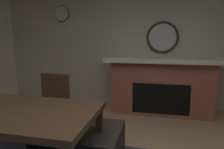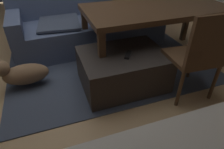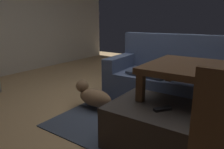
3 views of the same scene
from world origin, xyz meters
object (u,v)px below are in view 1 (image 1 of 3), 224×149
object	(u,v)px
dining_table	(7,116)
dining_chair_south	(52,104)
tv_remote	(80,125)
ottoman_coffee_table	(81,145)
round_wall_mirror	(162,37)
wall_clock	(62,14)
fireplace	(161,85)

from	to	relation	value
dining_table	dining_chair_south	size ratio (longest dim) A/B	1.93
dining_table	tv_remote	bearing A→B (deg)	-140.02
ottoman_coffee_table	dining_chair_south	xyz separation A→B (m)	(0.60, -0.43, 0.32)
round_wall_mirror	dining_table	distance (m)	3.09
tv_remote	wall_clock	xyz separation A→B (m)	(1.22, -2.09, 1.55)
fireplace	round_wall_mirror	distance (m)	0.95
tv_remote	dining_chair_south	distance (m)	0.68
fireplace	ottoman_coffee_table	xyz separation A→B (m)	(0.91, 1.87, -0.34)
round_wall_mirror	dining_chair_south	world-z (taller)	round_wall_mirror
fireplace	tv_remote	xyz separation A→B (m)	(0.94, 1.80, -0.13)
dining_chair_south	wall_clock	distance (m)	2.34
ottoman_coffee_table	tv_remote	world-z (taller)	tv_remote
tv_remote	wall_clock	bearing A→B (deg)	-25.61
tv_remote	wall_clock	distance (m)	2.87
fireplace	ottoman_coffee_table	distance (m)	2.11
round_wall_mirror	tv_remote	xyz separation A→B (m)	(0.94, 2.09, -1.04)
dining_chair_south	wall_clock	world-z (taller)	wall_clock
round_wall_mirror	dining_chair_south	bearing A→B (deg)	48.72
dining_chair_south	wall_clock	bearing A→B (deg)	-69.45
dining_chair_south	dining_table	bearing A→B (deg)	89.60
fireplace	dining_chair_south	xyz separation A→B (m)	(1.51, 1.44, -0.02)
tv_remote	dining_table	size ratio (longest dim) A/B	0.09
fireplace	tv_remote	world-z (taller)	fireplace
dining_table	dining_chair_south	world-z (taller)	dining_chair_south
fireplace	wall_clock	distance (m)	2.60
fireplace	tv_remote	distance (m)	2.04
ottoman_coffee_table	wall_clock	distance (m)	3.05
fireplace	round_wall_mirror	bearing A→B (deg)	-90.00
round_wall_mirror	dining_chair_south	size ratio (longest dim) A/B	0.68
wall_clock	fireplace	bearing A→B (deg)	172.45
fireplace	dining_table	distance (m)	2.75
dining_table	wall_clock	world-z (taller)	wall_clock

